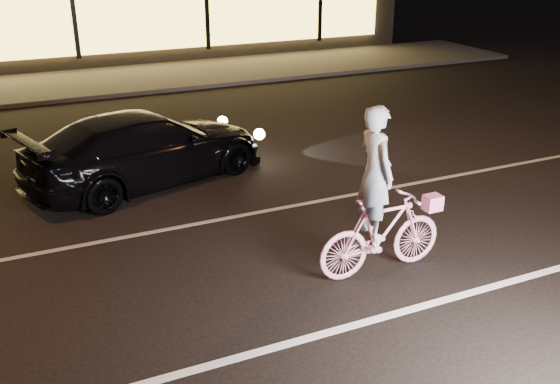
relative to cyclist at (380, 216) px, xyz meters
name	(u,v)px	position (x,y,z in m)	size (l,w,h in m)	color
ground	(242,282)	(-1.81, 0.51, -0.85)	(90.00, 90.00, 0.00)	black
lane_stripe_near	(289,343)	(-1.81, -0.99, -0.84)	(60.00, 0.12, 0.01)	silver
lane_stripe_far	(197,224)	(-1.81, 2.51, -0.84)	(60.00, 0.10, 0.01)	gray
sidewalk	(89,83)	(-1.81, 13.51, -0.79)	(30.00, 4.00, 0.12)	#383533
cyclist	(380,216)	(0.00, 0.00, 0.00)	(1.90, 0.65, 2.39)	#FD3F82
sedan	(147,148)	(-2.05, 4.70, -0.18)	(4.98, 3.17, 1.34)	black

